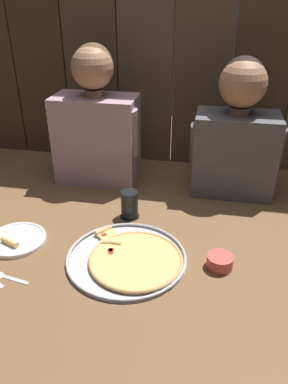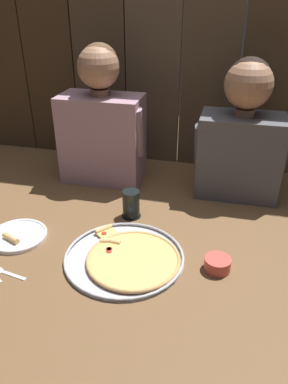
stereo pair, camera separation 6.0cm
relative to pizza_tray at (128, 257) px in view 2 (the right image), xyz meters
The scene contains 9 objects.
ground_plane 0.07m from the pizza_tray, 65.03° to the left, with size 3.20×3.20×0.00m, color brown.
pizza_tray is the anchor object (origin of this frame).
dinner_plate 0.44m from the pizza_tray, behind, with size 0.21×0.21×0.03m.
drinking_glass 0.28m from the pizza_tray, 102.72° to the left, with size 0.08×0.08×0.11m.
dipping_bowl 0.30m from the pizza_tray, ahead, with size 0.09×0.09×0.04m.
table_spoon 0.42m from the pizza_tray, 157.72° to the right, with size 0.14×0.05×0.01m.
diner_left 0.70m from the pizza_tray, 115.93° to the left, with size 0.41×0.21×0.62m.
diner_right 0.73m from the pizza_tray, 59.39° to the left, with size 0.39×0.22×0.59m.
wooden_backdrop_wall 1.10m from the pizza_tray, 87.98° to the left, with size 2.19×0.03×1.35m.
Camera 2 is at (0.26, -1.04, 0.82)m, focal length 34.84 mm.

